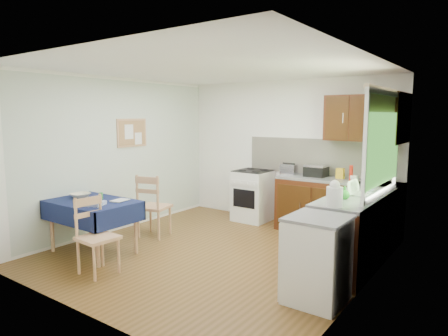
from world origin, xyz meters
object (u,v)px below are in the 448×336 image
Objects in this scene: dining_table at (93,208)px; dish_rack at (353,192)px; chair_near at (95,233)px; kettle at (335,195)px; toaster at (289,169)px; sandwich_press at (316,171)px; chair_far at (152,204)px.

dish_rack is at bearing 22.02° from dining_table.
kettle is (2.45, 1.29, 0.54)m from chair_near.
toaster reaches higher than dish_rack.
dining_table is at bearing -128.65° from toaster.
chair_near is 3.13× the size of kettle.
dish_rack is 1.31× the size of kettle.
sandwich_press is 1.49m from dish_rack.
chair_near is at bearing -128.57° from dish_rack.
dish_rack is (2.39, 2.12, 0.43)m from chair_near.
chair_far is 3.78× the size of toaster.
sandwich_press is at bearing -150.56° from chair_far.
kettle is at bearing -59.88° from toaster.
sandwich_press reaches higher than dining_table.
chair_near is at bearing -95.32° from sandwich_press.
kettle reaches higher than chair_far.
dining_table is 1.22× the size of chair_far.
chair_far is at bearing 177.74° from kettle.
dish_rack is (1.42, -1.04, -0.07)m from toaster.
chair_far is at bearing -156.13° from dish_rack.
dining_table is 4.09× the size of kettle.
chair_near is at bearing 93.99° from chair_far.
chair_near is 3.22m from dish_rack.
toaster is at bearing -150.04° from sandwich_press.
sandwich_press reaches higher than chair_far.
dining_table is at bearing 59.12° from chair_near.
dining_table is 0.99m from chair_far.
sandwich_press reaches higher than dish_rack.
dining_table is 3.11× the size of dish_rack.
sandwich_press is (0.45, 0.09, 0.00)m from toaster.
dining_table is 3.50m from sandwich_press.
chair_far is 3.36× the size of kettle.
chair_near is (0.63, -0.43, -0.14)m from dining_table.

